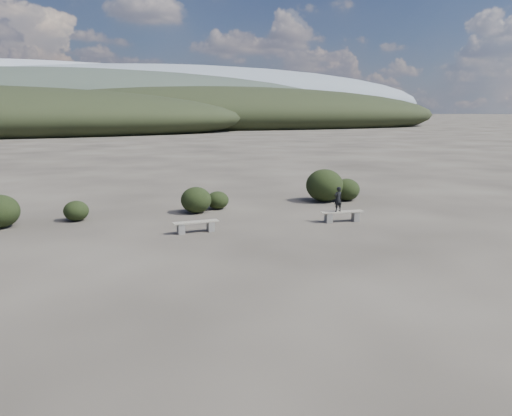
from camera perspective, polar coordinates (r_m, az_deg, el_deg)
name	(u,v)px	position (r m, az deg, el deg)	size (l,w,h in m)	color
ground	(321,272)	(13.29, 7.47, -7.21)	(1200.00, 1200.00, 0.00)	#2D2923
bench_left	(196,226)	(17.36, -6.88, -2.03)	(1.59, 0.33, 0.40)	slate
bench_right	(342,215)	(19.18, 9.82, -0.85)	(1.67, 0.60, 0.41)	slate
seated_person	(338,199)	(19.00, 9.36, 1.00)	(0.35, 0.23, 0.95)	black
shrub_a	(76,211)	(20.28, -19.87, -0.30)	(0.95, 0.95, 0.77)	black
shrub_b	(196,200)	(20.68, -6.87, 0.92)	(1.26, 1.26, 1.08)	black
shrub_c	(218,200)	(21.45, -4.41, 0.90)	(0.96, 0.96, 0.76)	black
shrub_d	(324,185)	(23.36, 7.83, 2.58)	(1.72, 1.72, 1.51)	black
shrub_e	(346,190)	(23.81, 10.30, 2.09)	(1.24, 1.24, 1.03)	black
mountain_ridges	(54,101)	(350.15, -22.12, 11.31)	(500.00, 400.00, 56.00)	black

